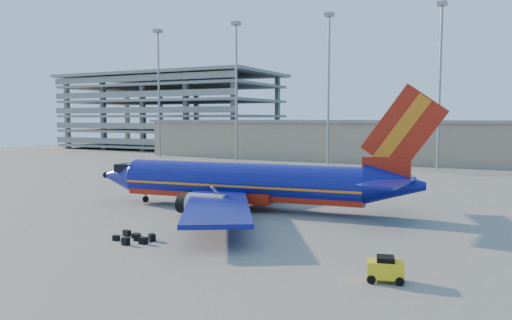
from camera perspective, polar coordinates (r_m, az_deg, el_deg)
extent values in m
plane|color=slate|center=(52.99, -2.54, -4.86)|extent=(220.00, 220.00, 0.00)
cube|color=gray|center=(104.87, 18.11, 1.90)|extent=(120.00, 15.00, 8.00)
cube|color=slate|center=(104.75, 18.17, 4.20)|extent=(122.00, 16.00, 0.60)
cube|color=slate|center=(148.38, -9.56, 1.70)|extent=(60.00, 30.00, 0.70)
cube|color=slate|center=(148.22, -9.58, 3.32)|extent=(60.00, 30.00, 0.70)
cube|color=slate|center=(148.17, -9.61, 4.95)|extent=(60.00, 30.00, 0.70)
cube|color=slate|center=(148.25, -9.63, 6.57)|extent=(60.00, 30.00, 0.70)
cube|color=slate|center=(148.44, -9.65, 8.19)|extent=(60.00, 30.00, 0.70)
cube|color=slate|center=(148.66, -9.67, 9.42)|extent=(62.00, 32.00, 0.80)
cube|color=slate|center=(158.86, -6.83, 5.37)|extent=(1.20, 1.20, 21.00)
cylinder|color=gray|center=(115.68, -11.04, 7.26)|extent=(0.44, 0.44, 28.00)
cube|color=gray|center=(117.18, -11.16, 14.26)|extent=(1.60, 1.60, 0.70)
cylinder|color=gray|center=(104.71, -2.26, 7.61)|extent=(0.44, 0.44, 28.00)
cube|color=gray|center=(106.37, -2.29, 15.32)|extent=(1.60, 1.60, 0.70)
cylinder|color=gray|center=(96.67, 8.28, 7.79)|extent=(0.44, 0.44, 28.00)
cube|color=gray|center=(98.46, 8.38, 16.13)|extent=(1.60, 1.60, 0.70)
cylinder|color=gray|center=(92.34, 20.25, 7.69)|extent=(0.44, 0.44, 28.00)
cube|color=gray|center=(94.22, 20.51, 16.40)|extent=(1.60, 1.60, 0.70)
cylinder|color=navy|center=(48.94, -1.68, -2.47)|extent=(24.24, 6.24, 3.70)
cube|color=#A91D0D|center=(49.07, -1.68, -3.57)|extent=(24.17, 5.55, 1.30)
cube|color=orange|center=(48.97, -1.68, -2.76)|extent=(24.25, 6.28, 0.22)
cone|color=navy|center=(55.76, -15.22, -1.74)|extent=(4.57, 4.13, 3.70)
cube|color=black|center=(54.92, -14.14, -0.82)|extent=(2.66, 2.84, 0.80)
cone|color=navy|center=(45.49, 15.63, -2.76)|extent=(5.56, 4.23, 3.70)
cube|color=#A91D0D|center=(45.41, 14.66, -1.04)|extent=(4.23, 1.00, 2.20)
cube|color=#A91D0D|center=(45.07, 16.53, 3.33)|extent=(7.33, 1.10, 7.97)
cube|color=orange|center=(45.09, 16.27, 3.34)|extent=(4.90, 0.94, 6.26)
cube|color=navy|center=(48.82, 15.51, -1.60)|extent=(4.84, 7.01, 0.22)
cube|color=navy|center=(42.10, 14.71, -2.59)|extent=(3.64, 6.67, 0.22)
cube|color=navy|center=(56.76, 3.08, -2.38)|extent=(9.51, 16.28, 0.35)
cube|color=navy|center=(40.51, -4.41, -5.31)|extent=(12.10, 15.91, 0.35)
cube|color=#A91D0D|center=(48.94, -1.13, -4.07)|extent=(6.38, 4.52, 1.00)
cylinder|color=gray|center=(54.37, -0.78, -3.39)|extent=(3.80, 2.47, 2.10)
cylinder|color=gray|center=(44.96, -5.60, -5.14)|extent=(3.80, 2.47, 2.10)
cylinder|color=gray|center=(54.31, -12.51, -4.15)|extent=(0.26, 0.26, 1.10)
cylinder|color=black|center=(54.35, -12.50, -4.39)|extent=(0.66, 0.32, 0.64)
cylinder|color=black|center=(51.15, 0.99, -4.73)|extent=(0.89, 0.64, 0.84)
cylinder|color=black|center=(46.35, -1.16, -5.73)|extent=(0.89, 0.64, 0.84)
cube|color=yellow|center=(28.65, 14.56, -12.01)|extent=(2.16, 1.56, 0.93)
cube|color=black|center=(28.50, 14.58, -10.94)|extent=(1.15, 1.22, 0.32)
cylinder|color=black|center=(29.25, 13.01, -12.55)|extent=(0.51, 0.28, 0.48)
cylinder|color=black|center=(28.28, 13.04, -13.17)|extent=(0.51, 0.28, 0.48)
cylinder|color=black|center=(29.31, 15.98, -12.58)|extent=(0.51, 0.28, 0.48)
cylinder|color=black|center=(28.34, 16.12, -13.19)|extent=(0.51, 0.28, 0.48)
cube|color=black|center=(38.17, -15.69, -8.56)|extent=(0.54, 0.43, 0.39)
cube|color=black|center=(37.74, -13.40, -8.61)|extent=(0.61, 0.54, 0.47)
cube|color=black|center=(36.66, -14.66, -8.98)|extent=(0.56, 0.45, 0.54)
cube|color=black|center=(38.49, -13.55, -8.41)|extent=(0.52, 0.45, 0.39)
cube|color=black|center=(36.64, -12.76, -8.98)|extent=(0.57, 0.43, 0.50)
cube|color=black|center=(37.41, -11.81, -8.65)|extent=(0.68, 0.64, 0.53)
cube|color=black|center=(39.38, -14.54, -8.08)|extent=(0.69, 0.50, 0.45)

